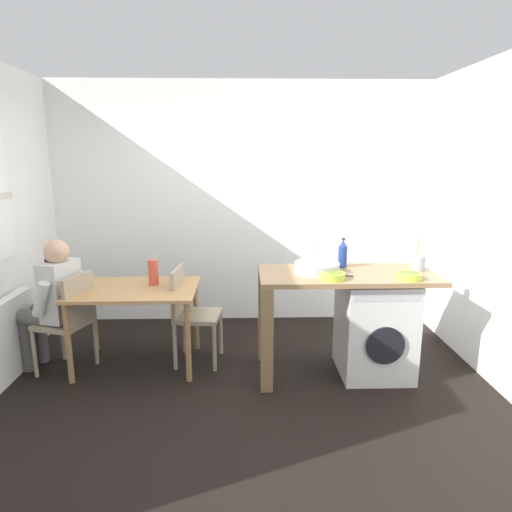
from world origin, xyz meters
TOP-DOWN VIEW (x-y plane):
  - ground_plane at (0.00, 0.00)m, footprint 5.46×5.46m
  - wall_back at (0.00, 1.75)m, footprint 4.60×0.10m
  - radiator at (-2.02, 0.30)m, footprint 0.10×0.80m
  - dining_table at (-0.96, 0.52)m, footprint 1.10×0.76m
  - chair_person_seat at (-1.51, 0.40)m, footprint 0.50×0.50m
  - chair_opposite at (-0.49, 0.58)m, footprint 0.44×0.44m
  - seated_person at (-1.66, 0.44)m, footprint 0.56×0.54m
  - kitchen_counter at (0.69, 0.31)m, footprint 1.50×0.68m
  - washing_machine at (1.16, 0.31)m, footprint 0.60×0.61m
  - sink_basin at (0.63, 0.31)m, footprint 0.38×0.38m
  - tap at (0.63, 0.49)m, footprint 0.02×0.02m
  - bottle_tall_green at (0.90, 0.51)m, footprint 0.08×0.08m
  - mixing_bowl at (0.73, 0.11)m, footprint 0.21×0.21m
  - utensil_crock at (1.53, 0.36)m, footprint 0.11×0.11m
  - colander at (1.35, 0.09)m, footprint 0.20×0.20m
  - vase at (-0.81, 0.62)m, footprint 0.09×0.09m
  - scissors at (0.85, 0.21)m, footprint 0.15×0.06m

SIDE VIEW (x-z plane):
  - ground_plane at x=0.00m, z-range 0.00..0.00m
  - radiator at x=-2.02m, z-range 0.00..0.70m
  - washing_machine at x=1.16m, z-range 0.00..0.86m
  - chair_person_seat at x=-1.51m, z-range 0.06..0.96m
  - chair_opposite at x=-0.49m, z-range 0.06..0.96m
  - dining_table at x=-0.96m, z-range 0.27..1.01m
  - seated_person at x=-1.66m, z-range 0.07..1.27m
  - kitchen_counter at x=0.69m, z-range 0.30..1.22m
  - vase at x=-0.81m, z-range 0.74..0.97m
  - scissors at x=0.85m, z-range 0.92..0.93m
  - colander at x=1.35m, z-range 0.92..0.98m
  - mixing_bowl at x=0.73m, z-range 0.92..0.98m
  - sink_basin at x=0.63m, z-range 0.92..1.01m
  - utensil_crock at x=1.53m, z-range 0.84..1.14m
  - bottle_tall_green at x=0.90m, z-range 0.91..1.17m
  - tap at x=0.63m, z-range 0.92..1.20m
  - wall_back at x=0.00m, z-range 0.00..2.70m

